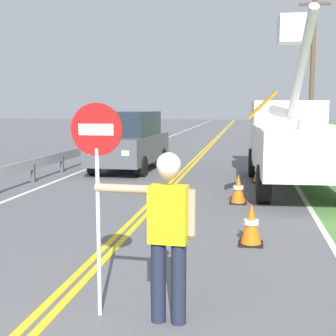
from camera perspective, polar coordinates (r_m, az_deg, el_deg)
centerline_yellow_left at (r=22.35m, az=3.66°, el=1.55°), size 0.11×110.00×0.01m
centerline_yellow_right at (r=22.33m, az=4.12°, el=1.54°), size 0.11×110.00×0.01m
edge_line_right at (r=22.28m, az=13.14°, el=1.35°), size 0.12×110.00×0.01m
edge_line_left at (r=22.97m, az=-5.09°, el=1.70°), size 0.12×110.00×0.01m
flagger_worker at (r=4.99m, az=-0.06°, el=-7.06°), size 1.09×0.26×1.83m
stop_sign_paddle at (r=5.10m, az=-8.51°, el=0.75°), size 0.56×0.04×2.33m
utility_bucket_truck at (r=14.04m, az=14.93°, el=3.53°), size 2.67×6.90×4.94m
oncoming_suv_nearest at (r=17.05m, az=-4.61°, el=3.27°), size 2.09×4.68×2.10m
utility_pole_mid at (r=29.79m, az=16.95°, el=11.51°), size 1.80×0.28×8.77m
traffic_cone_lead at (r=8.05m, az=9.96°, el=-6.75°), size 0.40×0.40×0.70m
traffic_cone_mid at (r=11.36m, az=8.43°, el=-2.56°), size 0.40×0.40×0.70m
traffic_cone_tail at (r=14.56m, az=10.86°, el=-0.42°), size 0.40×0.40×0.70m
guardrail_left_shoulder at (r=18.02m, az=-11.25°, el=1.65°), size 0.10×32.00×0.71m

